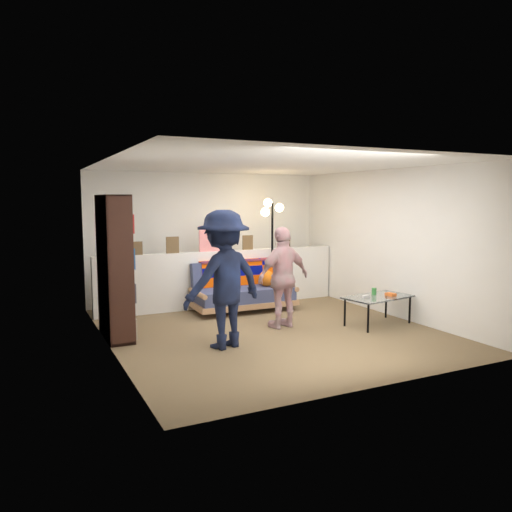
{
  "coord_description": "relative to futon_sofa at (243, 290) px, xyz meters",
  "views": [
    {
      "loc": [
        -3.28,
        -6.38,
        1.91
      ],
      "look_at": [
        0.0,
        0.4,
        1.05
      ],
      "focal_mm": 35.0,
      "sensor_mm": 36.0,
      "label": 1
    }
  ],
  "objects": [
    {
      "name": "ground",
      "position": [
        -0.22,
        -1.35,
        -0.35
      ],
      "size": [
        5.0,
        5.0,
        0.0
      ],
      "primitive_type": "plane",
      "color": "brown",
      "rests_on": "ground"
    },
    {
      "name": "floor_lamp",
      "position": [
        0.66,
        0.23,
        1.01
      ],
      "size": [
        0.45,
        0.37,
        1.92
      ],
      "color": "black",
      "rests_on": "ground"
    },
    {
      "name": "bookshelf",
      "position": [
        -2.3,
        -0.79,
        0.57
      ],
      "size": [
        0.33,
        0.98,
        1.97
      ],
      "color": "black",
      "rests_on": "ground"
    },
    {
      "name": "person_right",
      "position": [
        0.05,
        -1.33,
        0.4
      ],
      "size": [
        0.93,
        0.5,
        1.51
      ],
      "primitive_type": "imported",
      "rotation": [
        0.0,
        0.0,
        3.3
      ],
      "color": "pink",
      "rests_on": "ground"
    },
    {
      "name": "person_left",
      "position": [
        -1.12,
        -1.87,
        0.54
      ],
      "size": [
        1.28,
        0.93,
        1.78
      ],
      "primitive_type": "imported",
      "rotation": [
        0.0,
        0.0,
        3.4
      ],
      "color": "black",
      "rests_on": "ground"
    },
    {
      "name": "half_wall_ledge",
      "position": [
        -0.22,
        0.45,
        0.15
      ],
      "size": [
        4.45,
        0.15,
        1.0
      ],
      "primitive_type": "cube",
      "color": "silver",
      "rests_on": "ground"
    },
    {
      "name": "coffee_table",
      "position": [
        1.43,
        -1.82,
        0.06
      ],
      "size": [
        1.13,
        0.75,
        0.54
      ],
      "color": "black",
      "rests_on": "ground"
    },
    {
      "name": "ledge_decor",
      "position": [
        -0.44,
        0.43,
        0.83
      ],
      "size": [
        2.97,
        0.02,
        0.45
      ],
      "color": "brown",
      "rests_on": "half_wall_ledge"
    },
    {
      "name": "futon_sofa",
      "position": [
        0.0,
        0.0,
        0.0
      ],
      "size": [
        1.77,
        0.88,
        0.75
      ],
      "color": "#AB7B53",
      "rests_on": "ground"
    },
    {
      "name": "room_shell",
      "position": [
        -0.22,
        -0.88,
        1.32
      ],
      "size": [
        4.6,
        5.05,
        2.45
      ],
      "color": "silver",
      "rests_on": "ground"
    }
  ]
}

